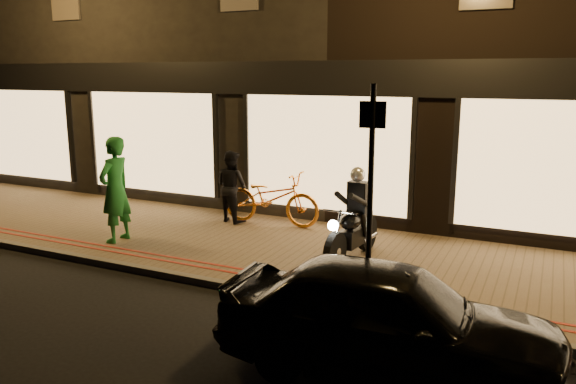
# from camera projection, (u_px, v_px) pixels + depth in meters

# --- Properties ---
(ground) EXTENTS (90.00, 90.00, 0.00)m
(ground) POSITION_uv_depth(u_px,v_px,m) (226.00, 291.00, 8.54)
(ground) COLOR black
(ground) RESTS_ON ground
(sidewalk) EXTENTS (50.00, 4.00, 0.12)m
(sidewalk) POSITION_uv_depth(u_px,v_px,m) (284.00, 251.00, 10.29)
(sidewalk) COLOR brown
(sidewalk) RESTS_ON ground
(kerb_stone) EXTENTS (50.00, 0.14, 0.12)m
(kerb_stone) POSITION_uv_depth(u_px,v_px,m) (228.00, 286.00, 8.57)
(kerb_stone) COLOR #59544C
(kerb_stone) RESTS_ON ground
(red_kerb_lines) EXTENTS (50.00, 0.26, 0.01)m
(red_kerb_lines) POSITION_uv_depth(u_px,v_px,m) (244.00, 272.00, 9.00)
(red_kerb_lines) COLOR maroon
(red_kerb_lines) RESTS_ON sidewalk
(building_row) EXTENTS (48.00, 10.11, 8.50)m
(building_row) POSITION_uv_depth(u_px,v_px,m) (394.00, 37.00, 15.59)
(building_row) COLOR black
(building_row) RESTS_ON ground
(motorcycle) EXTENTS (0.61, 1.94, 1.59)m
(motorcycle) POSITION_uv_depth(u_px,v_px,m) (353.00, 224.00, 9.52)
(motorcycle) COLOR black
(motorcycle) RESTS_ON sidewalk
(sign_post) EXTENTS (0.35, 0.09, 3.00)m
(sign_post) POSITION_uv_depth(u_px,v_px,m) (371.00, 184.00, 7.48)
(sign_post) COLOR black
(sign_post) RESTS_ON sidewalk
(bicycle_gold) EXTENTS (2.19, 0.85, 1.13)m
(bicycle_gold) POSITION_uv_depth(u_px,v_px,m) (271.00, 198.00, 11.75)
(bicycle_gold) COLOR orange
(bicycle_gold) RESTS_ON sidewalk
(person_green) EXTENTS (0.49, 0.73, 1.99)m
(person_green) POSITION_uv_depth(u_px,v_px,m) (115.00, 190.00, 10.49)
(person_green) COLOR #207830
(person_green) RESTS_ON sidewalk
(person_dark) EXTENTS (0.89, 0.78, 1.53)m
(person_dark) POSITION_uv_depth(u_px,v_px,m) (232.00, 186.00, 11.95)
(person_dark) COLOR black
(person_dark) RESTS_ON sidewalk
(parked_car) EXTENTS (3.83, 1.72, 1.28)m
(parked_car) POSITION_uv_depth(u_px,v_px,m) (388.00, 318.00, 6.10)
(parked_car) COLOR black
(parked_car) RESTS_ON ground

